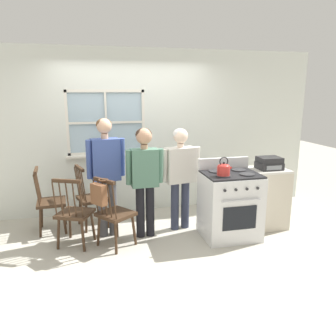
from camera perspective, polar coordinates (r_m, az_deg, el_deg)
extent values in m
plane|color=#B2AD9E|center=(4.56, -3.77, -13.09)|extent=(16.00, 16.00, 0.00)
cube|color=silver|center=(5.96, 10.22, 6.57)|extent=(2.98, 0.06, 2.70)
cube|color=silver|center=(5.65, -10.28, -2.57)|extent=(1.25, 0.06, 1.00)
cube|color=silver|center=(5.45, -11.11, 16.70)|extent=(1.25, 0.06, 0.66)
cube|color=silver|center=(5.46, -10.44, 2.13)|extent=(1.31, 0.10, 0.03)
cube|color=#9EB7C6|center=(5.47, -10.73, 7.81)|extent=(1.19, 0.01, 0.98)
cube|color=silver|center=(5.44, -10.71, 7.78)|extent=(0.04, 0.02, 1.04)
cube|color=silver|center=(5.44, -10.71, 7.78)|extent=(1.25, 0.02, 0.04)
cube|color=silver|center=(5.45, -17.14, 7.44)|extent=(0.04, 0.03, 1.04)
cube|color=silver|center=(5.50, -4.33, 8.03)|extent=(0.04, 0.03, 1.04)
cube|color=silver|center=(5.42, -10.94, 13.05)|extent=(1.25, 0.03, 0.04)
cube|color=silver|center=(5.51, -10.49, 2.61)|extent=(1.25, 0.03, 0.04)
cube|color=#3D2819|center=(4.40, -9.09, -7.92)|extent=(0.57, 0.58, 0.04)
cylinder|color=#3D2819|center=(4.47, -5.95, -10.68)|extent=(0.09, 0.06, 0.42)
cylinder|color=#3D2819|center=(4.70, -8.90, -9.54)|extent=(0.06, 0.09, 0.42)
cylinder|color=#3D2819|center=(4.28, -9.07, -11.95)|extent=(0.06, 0.09, 0.42)
cylinder|color=#3D2819|center=(4.52, -11.98, -10.67)|extent=(0.09, 0.06, 0.42)
cylinder|color=#3D2819|center=(4.09, -9.31, -6.05)|extent=(0.06, 0.06, 0.48)
cylinder|color=#3D2819|center=(4.15, -10.14, -5.78)|extent=(0.06, 0.06, 0.48)
cylinder|color=#3D2819|center=(4.22, -10.94, -5.51)|extent=(0.06, 0.06, 0.48)
cylinder|color=#3D2819|center=(4.29, -11.71, -5.25)|extent=(0.06, 0.06, 0.48)
cylinder|color=#3D2819|center=(4.35, -12.46, -4.99)|extent=(0.06, 0.06, 0.48)
cube|color=#3D2819|center=(4.15, -11.09, -2.19)|extent=(0.26, 0.33, 0.04)
cube|color=#3D2819|center=(5.09, -19.64, -5.62)|extent=(0.43, 0.45, 0.04)
cylinder|color=#3D2819|center=(5.00, -17.63, -8.63)|extent=(0.07, 0.07, 0.42)
cylinder|color=#3D2819|center=(5.32, -17.67, -7.31)|extent=(0.07, 0.07, 0.42)
cylinder|color=#3D2819|center=(5.01, -21.32, -8.86)|extent=(0.07, 0.07, 0.42)
cylinder|color=#3D2819|center=(5.33, -21.13, -7.53)|extent=(0.07, 0.07, 0.42)
cylinder|color=#3D2819|center=(4.86, -21.90, -3.75)|extent=(0.07, 0.02, 0.48)
cylinder|color=#3D2819|center=(4.94, -21.84, -3.46)|extent=(0.07, 0.02, 0.48)
cylinder|color=#3D2819|center=(5.03, -21.78, -3.18)|extent=(0.07, 0.02, 0.48)
cylinder|color=#3D2819|center=(5.12, -21.72, -2.90)|extent=(0.07, 0.02, 0.48)
cylinder|color=#3D2819|center=(5.20, -21.66, -2.64)|extent=(0.07, 0.02, 0.48)
cube|color=#3D2819|center=(4.97, -22.02, -0.37)|extent=(0.07, 0.38, 0.04)
cube|color=#3D2819|center=(5.08, -13.01, -5.19)|extent=(0.51, 0.52, 0.04)
cylinder|color=#3D2819|center=(5.05, -10.54, -7.97)|extent=(0.08, 0.06, 0.42)
cylinder|color=#3D2819|center=(5.36, -11.80, -6.80)|extent=(0.06, 0.08, 0.42)
cylinder|color=#3D2819|center=(4.97, -14.05, -8.54)|extent=(0.06, 0.08, 0.42)
cylinder|color=#3D2819|center=(5.27, -15.11, -7.31)|extent=(0.08, 0.06, 0.42)
cylinder|color=#3D2819|center=(4.80, -14.44, -3.38)|extent=(0.07, 0.04, 0.48)
cylinder|color=#3D2819|center=(4.89, -14.73, -3.11)|extent=(0.07, 0.04, 0.48)
cylinder|color=#3D2819|center=(4.97, -15.02, -2.86)|extent=(0.07, 0.04, 0.48)
cylinder|color=#3D2819|center=(5.05, -15.29, -2.61)|extent=(0.07, 0.04, 0.48)
cylinder|color=#3D2819|center=(5.14, -15.56, -2.37)|extent=(0.07, 0.04, 0.48)
cube|color=#3D2819|center=(4.91, -15.19, -0.02)|extent=(0.15, 0.38, 0.04)
cube|color=#3D2819|center=(4.54, -15.88, -7.62)|extent=(0.55, 0.54, 0.04)
cylinder|color=#3D2819|center=(4.69, -12.94, -9.81)|extent=(0.09, 0.06, 0.42)
cylinder|color=#3D2819|center=(4.83, -16.70, -9.36)|extent=(0.06, 0.09, 0.42)
cylinder|color=#3D2819|center=(4.42, -14.60, -11.35)|extent=(0.06, 0.09, 0.42)
cylinder|color=#3D2819|center=(4.57, -18.54, -10.80)|extent=(0.09, 0.06, 0.42)
cylinder|color=#3D2819|center=(4.24, -14.89, -5.62)|extent=(0.04, 0.07, 0.48)
cylinder|color=#3D2819|center=(4.28, -15.99, -5.52)|extent=(0.04, 0.07, 0.48)
cylinder|color=#3D2819|center=(4.32, -17.07, -5.42)|extent=(0.04, 0.07, 0.48)
cylinder|color=#3D2819|center=(4.36, -18.12, -5.32)|extent=(0.04, 0.07, 0.48)
cylinder|color=#3D2819|center=(4.40, -19.16, -5.22)|extent=(0.04, 0.07, 0.48)
cube|color=#3D2819|center=(4.25, -17.29, -2.18)|extent=(0.36, 0.19, 0.04)
cylinder|color=#4C4C51|center=(4.73, -11.31, -6.93)|extent=(0.12, 0.12, 0.82)
cylinder|color=#4C4C51|center=(4.76, -9.60, -6.74)|extent=(0.12, 0.12, 0.82)
cube|color=#384C8E|center=(4.55, -10.81, 1.44)|extent=(0.40, 0.27, 0.58)
cylinder|color=#384C8E|center=(4.49, -13.59, 1.44)|extent=(0.09, 0.12, 0.53)
cylinder|color=#384C8E|center=(4.58, -8.01, 1.91)|extent=(0.09, 0.12, 0.53)
cylinder|color=tan|center=(4.50, -10.99, 5.46)|extent=(0.10, 0.10, 0.07)
sphere|color=tan|center=(4.48, -11.07, 7.19)|extent=(0.20, 0.20, 0.20)
ellipsoid|color=brown|center=(4.50, -11.12, 7.44)|extent=(0.21, 0.21, 0.17)
cylinder|color=black|center=(4.65, -4.85, -7.59)|extent=(0.12, 0.12, 0.74)
cylinder|color=black|center=(4.67, -3.14, -7.45)|extent=(0.12, 0.12, 0.74)
cube|color=#4C7560|center=(4.48, -4.12, 0.04)|extent=(0.37, 0.22, 0.52)
cylinder|color=#4C7560|center=(4.42, -6.88, 0.08)|extent=(0.08, 0.11, 0.48)
cylinder|color=#4C7560|center=(4.50, -1.31, 0.41)|extent=(0.08, 0.11, 0.48)
cylinder|color=tan|center=(4.42, -4.18, 3.72)|extent=(0.10, 0.10, 0.06)
sphere|color=tan|center=(4.40, -4.21, 5.53)|extent=(0.22, 0.22, 0.22)
ellipsoid|color=#332319|center=(4.41, -4.25, 5.81)|extent=(0.22, 0.22, 0.18)
cylinder|color=#2D3347|center=(4.88, 1.20, -6.63)|extent=(0.12, 0.12, 0.72)
cylinder|color=#2D3347|center=(4.95, 3.00, -6.35)|extent=(0.12, 0.12, 0.72)
cube|color=beige|center=(4.74, 2.17, 0.55)|extent=(0.47, 0.29, 0.51)
cylinder|color=beige|center=(4.61, -0.62, 0.46)|extent=(0.09, 0.12, 0.47)
cylinder|color=beige|center=(4.83, 5.04, 1.00)|extent=(0.09, 0.12, 0.47)
cylinder|color=beige|center=(4.69, 2.20, 3.95)|extent=(0.10, 0.10, 0.06)
sphere|color=beige|center=(4.67, 2.22, 5.60)|extent=(0.21, 0.21, 0.21)
ellipsoid|color=silver|center=(4.68, 2.14, 5.85)|extent=(0.21, 0.21, 0.17)
cube|color=silver|center=(4.69, 10.71, -6.53)|extent=(0.76, 0.64, 0.90)
cube|color=black|center=(4.56, 10.96, -1.05)|extent=(0.75, 0.61, 0.02)
cylinder|color=#2D2D30|center=(4.38, 9.60, -1.36)|extent=(0.20, 0.20, 0.02)
cylinder|color=#2D2D30|center=(4.52, 13.61, -1.09)|extent=(0.20, 0.20, 0.02)
cylinder|color=#2D2D30|center=(4.61, 8.38, -0.58)|extent=(0.20, 0.20, 0.02)
cylinder|color=#2D2D30|center=(4.74, 12.23, -0.35)|extent=(0.20, 0.20, 0.02)
cube|color=silver|center=(4.80, 9.60, 0.84)|extent=(0.76, 0.06, 0.16)
cube|color=black|center=(4.44, 12.38, -8.52)|extent=(0.47, 0.01, 0.32)
cylinder|color=silver|center=(4.34, 12.67, -5.52)|extent=(0.53, 0.02, 0.02)
cylinder|color=#232326|center=(4.21, 9.88, -3.90)|extent=(0.04, 0.02, 0.04)
cylinder|color=#232326|center=(4.27, 11.77, -3.73)|extent=(0.04, 0.02, 0.04)
cylinder|color=#232326|center=(4.34, 13.59, -3.57)|extent=(0.04, 0.02, 0.04)
cylinder|color=#232326|center=(4.41, 15.37, -3.41)|extent=(0.04, 0.02, 0.04)
cylinder|color=red|center=(4.36, 9.64, -0.48)|extent=(0.17, 0.17, 0.12)
ellipsoid|color=red|center=(4.35, 9.67, 0.29)|extent=(0.16, 0.16, 0.07)
sphere|color=black|center=(4.34, 9.69, 0.87)|extent=(0.03, 0.03, 0.03)
cylinder|color=red|center=(4.39, 10.62, -0.19)|extent=(0.08, 0.03, 0.07)
torus|color=black|center=(4.33, 9.70, 1.13)|extent=(0.12, 0.01, 0.12)
cylinder|color=#935B3D|center=(5.44, -10.43, 2.84)|extent=(0.16, 0.16, 0.11)
cylinder|color=#33261C|center=(5.43, -10.45, 3.34)|extent=(0.15, 0.15, 0.01)
cone|color=#2D7038|center=(5.42, -10.26, 4.27)|extent=(0.06, 0.04, 0.16)
cone|color=#2D7038|center=(5.44, -10.45, 3.81)|extent=(0.04, 0.05, 0.07)
cone|color=#2D7038|center=(5.43, -10.70, 4.16)|extent=(0.07, 0.06, 0.15)
cone|color=#2D7038|center=(5.41, -10.71, 4.06)|extent=(0.05, 0.04, 0.13)
cone|color=#2D7038|center=(5.40, -10.49, 3.76)|extent=(0.04, 0.05, 0.08)
cone|color=#2D7038|center=(5.40, -10.27, 4.26)|extent=(0.08, 0.07, 0.17)
cube|color=brown|center=(4.13, -11.96, -4.51)|extent=(0.20, 0.23, 0.26)
torus|color=brown|center=(4.14, -11.20, -2.02)|extent=(0.17, 0.17, 0.01)
cube|color=beige|center=(5.19, 16.69, -5.12)|extent=(0.55, 0.50, 0.87)
cube|color=beige|center=(5.07, 17.02, -0.28)|extent=(0.55, 0.50, 0.03)
cube|color=#232326|center=(5.04, 17.19, 0.39)|extent=(0.34, 0.28, 0.10)
cube|color=#232326|center=(5.02, 17.25, 1.39)|extent=(0.32, 0.27, 0.08)
cube|color=gray|center=(4.92, 18.02, 0.03)|extent=(0.24, 0.01, 0.06)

